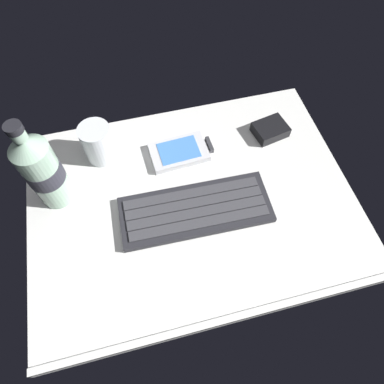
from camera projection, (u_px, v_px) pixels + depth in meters
ground_plane at (192, 203)px, 68.08cm from camera, size 64.00×48.00×2.80cm
keyboard at (196, 210)px, 65.32cm from camera, size 29.33×11.90×1.70cm
handheld_device at (182, 152)px, 72.36cm from camera, size 13.11×8.30×1.50cm
juice_cup at (98, 144)px, 69.37cm from camera, size 6.40×6.40×8.50cm
water_bottle at (42, 170)px, 60.09cm from camera, size 6.73×6.73×20.80cm
charger_block at (270, 130)px, 74.77cm from camera, size 7.96×6.86×2.40cm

